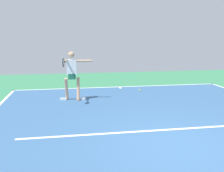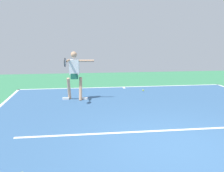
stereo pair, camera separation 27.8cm
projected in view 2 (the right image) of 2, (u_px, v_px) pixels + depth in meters
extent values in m
plane|color=#388456|center=(177.00, 147.00, 5.33)|extent=(22.63, 22.63, 0.00)
cube|color=#38608E|center=(177.00, 147.00, 5.33)|extent=(9.34, 13.12, 0.00)
cube|color=white|center=(123.00, 87.00, 11.66)|extent=(9.34, 0.10, 0.01)
cube|color=white|center=(162.00, 131.00, 6.24)|extent=(7.00, 0.10, 0.01)
cube|color=white|center=(124.00, 88.00, 11.47)|extent=(0.10, 0.30, 0.01)
cylinder|color=tan|center=(81.00, 89.00, 9.26)|extent=(0.15, 0.37, 0.84)
cube|color=white|center=(84.00, 99.00, 9.34)|extent=(0.25, 0.13, 0.07)
cylinder|color=tan|center=(69.00, 89.00, 9.26)|extent=(0.15, 0.37, 0.84)
cube|color=white|center=(66.00, 99.00, 9.33)|extent=(0.25, 0.13, 0.07)
cube|color=#1E664C|center=(74.00, 76.00, 9.17)|extent=(0.27, 0.23, 0.20)
cube|color=white|center=(74.00, 67.00, 9.11)|extent=(0.36, 0.22, 0.54)
sphere|color=tan|center=(74.00, 55.00, 9.03)|extent=(0.22, 0.22, 0.22)
cylinder|color=tan|center=(86.00, 61.00, 9.07)|extent=(0.55, 0.14, 0.08)
cylinder|color=tan|center=(68.00, 61.00, 8.80)|extent=(0.14, 0.55, 0.08)
cylinder|color=black|center=(66.00, 62.00, 8.42)|extent=(0.06, 0.22, 0.03)
torus|color=black|center=(65.00, 62.00, 8.18)|extent=(0.06, 0.29, 0.29)
cylinder|color=silver|center=(65.00, 62.00, 8.18)|extent=(0.03, 0.25, 0.25)
sphere|color=#CCE033|center=(143.00, 90.00, 10.77)|extent=(0.07, 0.07, 0.07)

